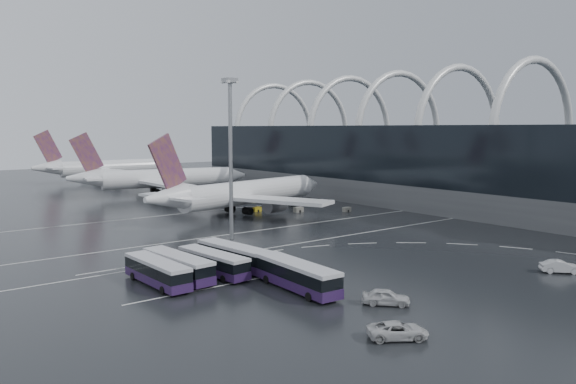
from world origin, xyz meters
TOP-DOWN VIEW (x-y plane):
  - ground at (0.00, 0.00)m, footprint 420.00×420.00m
  - terminal at (61.56, 19.84)m, footprint 42.00×160.00m
  - lane_marking_near at (0.00, -2.00)m, footprint 120.00×0.25m
  - lane_marking_mid at (0.00, 12.00)m, footprint 120.00×0.25m
  - lane_marking_far at (0.00, 40.00)m, footprint 120.00×0.25m
  - bus_bay_line_south at (-24.00, -16.00)m, footprint 28.00×0.25m
  - bus_bay_line_north at (-24.00, 0.00)m, footprint 28.00×0.25m
  - airliner_main at (8.66, 31.24)m, footprint 53.88×46.49m
  - airliner_gate_b at (10.06, 77.46)m, footprint 52.40×46.40m
  - airliner_gate_c at (12.59, 128.25)m, footprint 52.55×48.66m
  - bus_row_near_a at (-31.38, -10.85)m, footprint 3.34×12.83m
  - bus_row_near_b at (-28.16, -9.99)m, footprint 3.91×13.34m
  - bus_row_near_c at (-23.46, -10.93)m, footprint 4.02×12.72m
  - bus_row_near_d at (-19.35, -9.54)m, footprint 4.29×13.45m
  - bus_row_far_c at (-19.12, -23.21)m, footprint 3.87×13.94m
  - van_curve_a at (-21.57, -41.14)m, footprint 6.16×5.27m
  - van_curve_b at (-14.93, -33.65)m, footprint 5.08×5.26m
  - van_curve_c at (13.89, -38.68)m, footprint 4.88×4.92m
  - floodlight_mast at (-8.53, 8.28)m, footprint 2.13×2.13m
  - gse_cart_belly_b at (20.51, 25.50)m, footprint 2.14×1.27m
  - gse_cart_belly_d at (29.86, 19.18)m, footprint 1.90×1.12m
  - gse_cart_belly_e at (13.58, 32.31)m, footprint 1.90×1.12m

SIDE VIEW (x-z plane):
  - ground at x=0.00m, z-range 0.00..0.00m
  - lane_marking_near at x=0.00m, z-range 0.00..0.01m
  - lane_marking_mid at x=0.00m, z-range 0.00..0.01m
  - lane_marking_far at x=0.00m, z-range 0.00..0.01m
  - bus_bay_line_south at x=-24.00m, z-range 0.00..0.01m
  - bus_bay_line_north at x=-24.00m, z-range 0.00..0.01m
  - gse_cart_belly_e at x=13.58m, z-range 0.00..1.04m
  - gse_cart_belly_d at x=29.86m, z-range 0.00..1.04m
  - gse_cart_belly_b at x=20.51m, z-range 0.00..1.17m
  - van_curve_a at x=-21.57m, z-range 0.00..1.57m
  - van_curve_c at x=13.89m, z-range 0.00..1.69m
  - van_curve_b at x=-14.93m, z-range 0.00..1.78m
  - bus_row_near_c at x=-23.46m, z-range 0.15..3.23m
  - bus_row_near_a at x=-31.38m, z-range 0.16..3.30m
  - bus_row_near_b at x=-28.16m, z-range 0.16..3.40m
  - bus_row_near_d at x=-19.35m, z-range 0.16..3.41m
  - bus_row_far_c at x=-19.12m, z-range 0.17..3.56m
  - airliner_gate_b at x=10.06m, z-range -4.56..13.70m
  - airliner_main at x=8.66m, z-range -4.58..13.77m
  - airliner_gate_c at x=12.59m, z-range -4.69..14.09m
  - terminal at x=61.56m, z-range -6.58..28.32m
  - floodlight_mast at x=-8.53m, z-range 3.59..31.39m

